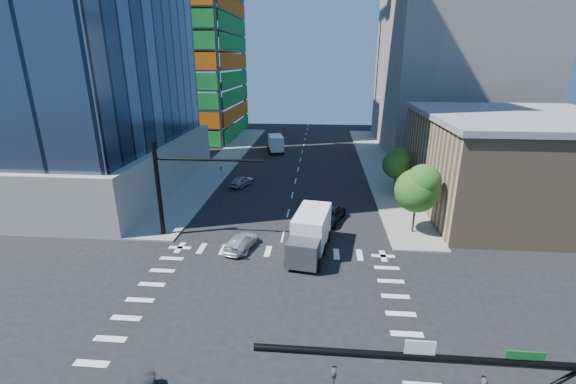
# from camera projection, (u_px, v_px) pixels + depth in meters

# --- Properties ---
(ground) EXTENTS (160.00, 160.00, 0.00)m
(ground) POSITION_uv_depth(u_px,v_px,m) (265.00, 316.00, 25.36)
(ground) COLOR black
(ground) RESTS_ON ground
(road_markings) EXTENTS (20.00, 20.00, 0.01)m
(road_markings) POSITION_uv_depth(u_px,v_px,m) (265.00, 316.00, 25.36)
(road_markings) COLOR silver
(road_markings) RESTS_ON ground
(sidewalk_ne) EXTENTS (5.00, 60.00, 0.15)m
(sidewalk_ne) POSITION_uv_depth(u_px,v_px,m) (377.00, 164.00, 61.98)
(sidewalk_ne) COLOR gray
(sidewalk_ne) RESTS_ON ground
(sidewalk_nw) EXTENTS (5.00, 60.00, 0.15)m
(sidewalk_nw) POSITION_uv_depth(u_px,v_px,m) (225.00, 161.00, 64.03)
(sidewalk_nw) COLOR gray
(sidewalk_nw) RESTS_ON ground
(construction_building) EXTENTS (25.16, 34.50, 70.60)m
(construction_building) POSITION_uv_depth(u_px,v_px,m) (172.00, 15.00, 77.91)
(construction_building) COLOR slate
(construction_building) RESTS_ON ground
(commercial_building) EXTENTS (20.50, 22.50, 10.60)m
(commercial_building) POSITION_uv_depth(u_px,v_px,m) (517.00, 162.00, 42.30)
(commercial_building) COLOR #9B7C5A
(commercial_building) RESTS_ON ground
(bg_building_ne) EXTENTS (24.00, 30.00, 28.00)m
(bg_building_ne) POSITION_uv_depth(u_px,v_px,m) (452.00, 71.00, 70.38)
(bg_building_ne) COLOR slate
(bg_building_ne) RESTS_ON ground
(signal_mast_nw) EXTENTS (10.20, 0.40, 9.00)m
(signal_mast_nw) POSITION_uv_depth(u_px,v_px,m) (173.00, 181.00, 35.22)
(signal_mast_nw) COLOR black
(signal_mast_nw) RESTS_ON sidewalk_nw
(tree_south) EXTENTS (4.16, 4.16, 6.82)m
(tree_south) POSITION_uv_depth(u_px,v_px,m) (419.00, 188.00, 35.89)
(tree_south) COLOR #382316
(tree_south) RESTS_ON sidewalk_ne
(tree_north) EXTENTS (3.54, 3.52, 5.78)m
(tree_north) POSITION_uv_depth(u_px,v_px,m) (398.00, 163.00, 47.40)
(tree_north) COLOR #382316
(tree_north) RESTS_ON sidewalk_ne
(car_nb_far) EXTENTS (3.88, 5.61, 1.42)m
(car_nb_far) POSITION_uv_depth(u_px,v_px,m) (329.00, 215.00, 39.86)
(car_nb_far) COLOR black
(car_nb_far) RESTS_ON ground
(car_sb_near) EXTENTS (2.94, 4.81, 1.30)m
(car_sb_near) POSITION_uv_depth(u_px,v_px,m) (241.00, 242.00, 34.23)
(car_sb_near) COLOR silver
(car_sb_near) RESTS_ON ground
(car_sb_mid) EXTENTS (3.09, 4.39, 1.39)m
(car_sb_mid) POSITION_uv_depth(u_px,v_px,m) (242.00, 181.00, 51.23)
(car_sb_mid) COLOR #ADB2B5
(car_sb_mid) RESTS_ON ground
(box_truck_near) EXTENTS (3.90, 7.09, 3.52)m
(box_truck_near) POSITION_uv_depth(u_px,v_px,m) (309.00, 238.00, 32.96)
(box_truck_near) COLOR black
(box_truck_near) RESTS_ON ground
(box_truck_far) EXTENTS (3.82, 6.35, 3.11)m
(box_truck_far) POSITION_uv_depth(u_px,v_px,m) (275.00, 144.00, 70.37)
(box_truck_far) COLOR black
(box_truck_far) RESTS_ON ground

